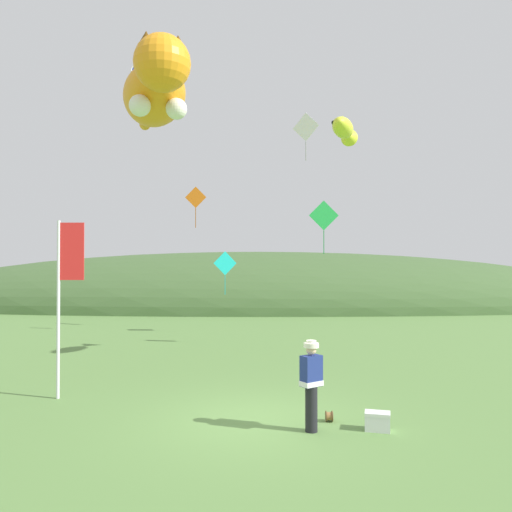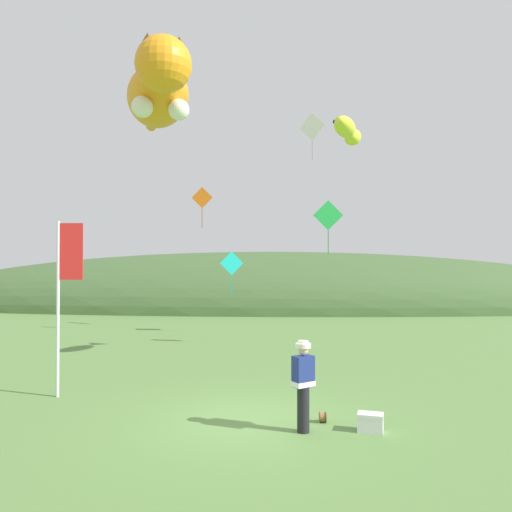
# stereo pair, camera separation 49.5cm
# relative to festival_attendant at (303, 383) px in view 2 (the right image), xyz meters

# --- Properties ---
(ground_plane) EXTENTS (120.00, 120.00, 0.00)m
(ground_plane) POSITION_rel_festival_attendant_xyz_m (-1.11, 0.67, -0.95)
(ground_plane) COLOR #5B8442
(distant_hill_ridge) EXTENTS (56.74, 15.09, 8.32)m
(distant_hill_ridge) POSITION_rel_festival_attendant_xyz_m (-1.11, 28.22, -0.95)
(distant_hill_ridge) COLOR #426033
(distant_hill_ridge) RESTS_ON ground
(festival_attendant) EXTENTS (0.49, 0.45, 1.77)m
(festival_attendant) POSITION_rel_festival_attendant_xyz_m (0.00, 0.00, 0.00)
(festival_attendant) COLOR black
(festival_attendant) RESTS_ON ground
(kite_spool) EXTENTS (0.14, 0.22, 0.22)m
(kite_spool) POSITION_rel_festival_attendant_xyz_m (0.43, 0.61, -0.84)
(kite_spool) COLOR olive
(kite_spool) RESTS_ON ground
(picnic_cooler) EXTENTS (0.56, 0.44, 0.36)m
(picnic_cooler) POSITION_rel_festival_attendant_xyz_m (1.31, 0.07, -0.77)
(picnic_cooler) COLOR white
(picnic_cooler) RESTS_ON ground
(festival_banner_pole) EXTENTS (0.66, 0.08, 4.32)m
(festival_banner_pole) POSITION_rel_festival_attendant_xyz_m (-5.75, 2.33, 1.88)
(festival_banner_pole) COLOR silver
(festival_banner_pole) RESTS_ON ground
(kite_giant_cat) EXTENTS (3.23, 7.27, 2.28)m
(kite_giant_cat) POSITION_rel_festival_attendant_xyz_m (-4.54, 7.05, 8.17)
(kite_giant_cat) COLOR orange
(kite_fish_windsock) EXTENTS (1.27, 2.25, 0.67)m
(kite_fish_windsock) POSITION_rel_festival_attendant_xyz_m (1.72, 6.29, 6.65)
(kite_fish_windsock) COLOR yellow
(kite_tube_streamer) EXTENTS (0.59, 2.51, 0.44)m
(kite_tube_streamer) POSITION_rel_festival_attendant_xyz_m (-6.53, 13.06, 10.79)
(kite_tube_streamer) COLOR #2633A5
(kite_diamond_teal) EXTENTS (1.05, 0.42, 2.02)m
(kite_diamond_teal) POSITION_rel_festival_attendant_xyz_m (-2.62, 13.42, 2.31)
(kite_diamond_teal) COLOR #19BFBF
(kite_diamond_green) EXTENTS (1.15, 0.08, 2.05)m
(kite_diamond_green) POSITION_rel_festival_attendant_xyz_m (1.45, 9.25, 4.14)
(kite_diamond_green) COLOR green
(kite_diamond_orange) EXTENTS (0.98, 0.09, 1.88)m
(kite_diamond_orange) POSITION_rel_festival_attendant_xyz_m (-3.92, 12.85, 5.31)
(kite_diamond_orange) COLOR orange
(kite_diamond_white) EXTENTS (1.16, 0.70, 2.24)m
(kite_diamond_white) POSITION_rel_festival_attendant_xyz_m (1.13, 13.23, 8.63)
(kite_diamond_white) COLOR white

